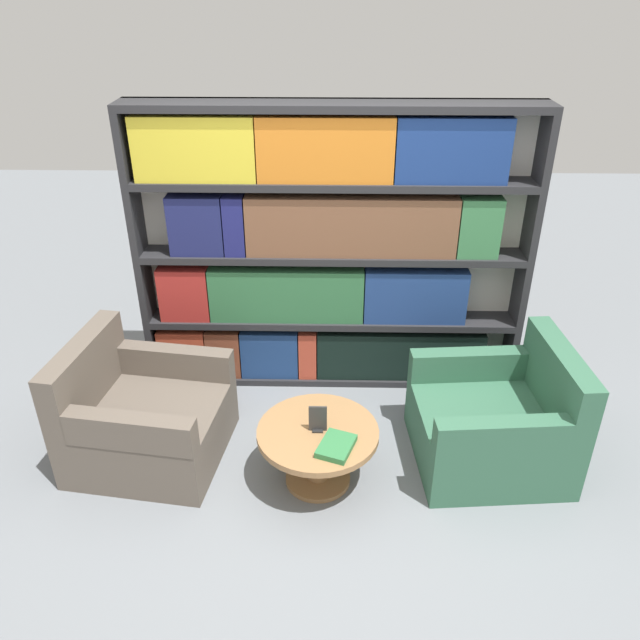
# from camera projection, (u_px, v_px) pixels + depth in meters

# --- Properties ---
(ground_plane) EXTENTS (14.00, 14.00, 0.00)m
(ground_plane) POSITION_uv_depth(u_px,v_px,m) (330.00, 497.00, 3.79)
(ground_plane) COLOR slate
(bookshelf) EXTENTS (2.76, 0.30, 2.08)m
(bookshelf) POSITION_uv_depth(u_px,v_px,m) (327.00, 255.00, 4.42)
(bookshelf) COLOR silver
(bookshelf) RESTS_ON ground_plane
(armchair_left) EXTENTS (1.02, 0.98, 0.81)m
(armchair_left) POSITION_uv_depth(u_px,v_px,m) (144.00, 419.00, 4.01)
(armchair_left) COLOR brown
(armchair_left) RESTS_ON ground_plane
(armchair_right) EXTENTS (0.98, 0.93, 0.81)m
(armchair_right) POSITION_uv_depth(u_px,v_px,m) (497.00, 424.00, 3.97)
(armchair_right) COLOR #336047
(armchair_right) RESTS_ON ground_plane
(coffee_table) EXTENTS (0.73, 0.73, 0.40)m
(coffee_table) POSITION_uv_depth(u_px,v_px,m) (318.00, 445.00, 3.77)
(coffee_table) COLOR olive
(coffee_table) RESTS_ON ground_plane
(table_sign) EXTENTS (0.11, 0.06, 0.17)m
(table_sign) POSITION_uv_depth(u_px,v_px,m) (318.00, 420.00, 3.68)
(table_sign) COLOR black
(table_sign) RESTS_ON coffee_table
(stray_book) EXTENTS (0.25, 0.29, 0.04)m
(stray_book) POSITION_uv_depth(u_px,v_px,m) (337.00, 446.00, 3.56)
(stray_book) COLOR #2D703D
(stray_book) RESTS_ON coffee_table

